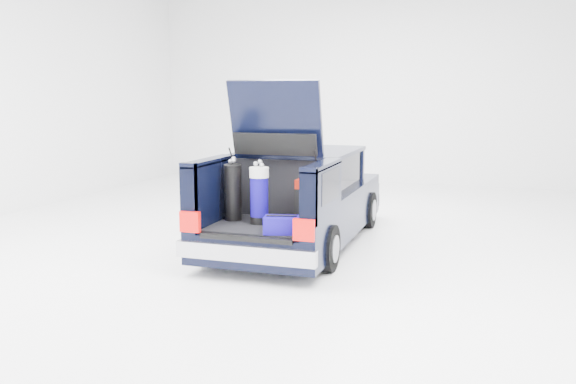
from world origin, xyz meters
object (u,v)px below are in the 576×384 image
(car, at_px, (300,199))
(blue_golf_bag, at_px, (259,195))
(red_suitcase, at_px, (310,200))
(black_golf_bag, at_px, (233,192))
(blue_duffel, at_px, (282,225))

(car, bearing_deg, blue_golf_bag, -93.08)
(car, distance_m, blue_golf_bag, 1.59)
(blue_golf_bag, bearing_deg, red_suitcase, 29.35)
(black_golf_bag, bearing_deg, red_suitcase, -3.10)
(car, height_order, blue_golf_bag, car)
(blue_golf_bag, relative_size, blue_duffel, 1.75)
(car, xyz_separation_m, blue_duffel, (0.38, -2.01, 0.03))
(red_suitcase, height_order, blue_duffel, red_suitcase)
(blue_golf_bag, xyz_separation_m, blue_duffel, (0.46, -0.45, -0.28))
(blue_golf_bag, bearing_deg, car, 84.19)
(car, distance_m, black_golf_bag, 1.58)
(car, xyz_separation_m, blue_golf_bag, (-0.08, -1.56, 0.31))
(black_golf_bag, distance_m, blue_duffel, 1.07)
(red_suitcase, height_order, blue_golf_bag, blue_golf_bag)
(car, height_order, red_suitcase, car)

